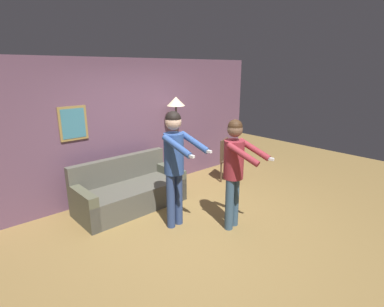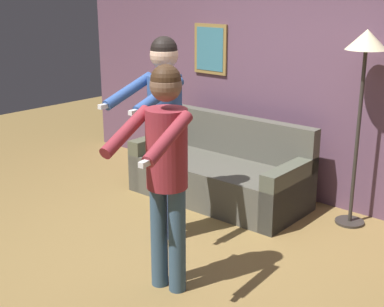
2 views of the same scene
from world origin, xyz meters
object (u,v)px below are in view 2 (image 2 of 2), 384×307
Objects in this scene: torchiere_lamp at (365,60)px; person_standing_left at (163,118)px; couch at (221,174)px; person_standing_right at (165,159)px.

torchiere_lamp reaches higher than person_standing_left.
couch is at bearing 100.51° from person_standing_left.
couch is at bearing 116.04° from person_standing_right.
person_standing_left reaches higher than couch.
torchiere_lamp is at bearing 75.66° from person_standing_right.
person_standing_right reaches higher than couch.
couch is 1.91m from torchiere_lamp.
torchiere_lamp is 1.88m from person_standing_left.
person_standing_right is at bearing -44.89° from person_standing_left.
person_standing_right is (0.63, -0.63, -0.09)m from person_standing_left.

